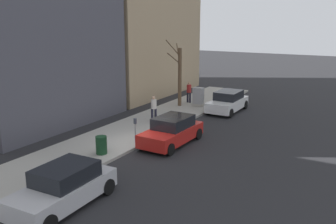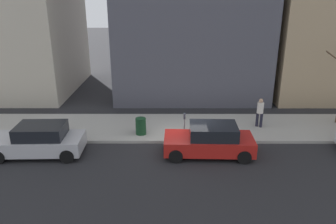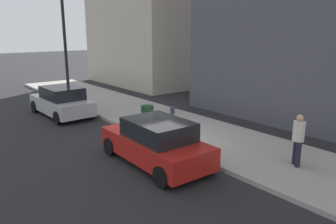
{
  "view_description": "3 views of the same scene",
  "coord_description": "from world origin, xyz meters",
  "px_view_note": "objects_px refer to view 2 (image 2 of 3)",
  "views": [
    {
      "loc": [
        -10.74,
        15.93,
        6.67
      ],
      "look_at": [
        0.05,
        -2.85,
        1.28
      ],
      "focal_mm": 40.0,
      "sensor_mm": 36.0,
      "label": 1
    },
    {
      "loc": [
        -15.28,
        0.82,
        7.3
      ],
      "look_at": [
        1.25,
        0.86,
        1.28
      ],
      "focal_mm": 35.0,
      "sensor_mm": 36.0,
      "label": 2
    },
    {
      "loc": [
        -7.22,
        -9.29,
        4.3
      ],
      "look_at": [
        1.15,
        1.15,
        0.95
      ],
      "focal_mm": 35.0,
      "sensor_mm": 36.0,
      "label": 3
    }
  ],
  "objects_px": {
    "parked_car_silver": "(39,140)",
    "pedestrian_midblock": "(260,111)",
    "parked_car_red": "(210,140)",
    "parking_meter": "(184,123)",
    "trash_bin": "(141,126)"
  },
  "relations": [
    {
      "from": "parked_car_red",
      "to": "trash_bin",
      "type": "distance_m",
      "value": 4.02
    },
    {
      "from": "parked_car_red",
      "to": "parked_car_silver",
      "type": "bearing_deg",
      "value": 91.77
    },
    {
      "from": "parked_car_red",
      "to": "parking_meter",
      "type": "relative_size",
      "value": 3.15
    },
    {
      "from": "parked_car_silver",
      "to": "parking_meter",
      "type": "xyz_separation_m",
      "value": [
        1.65,
        -6.96,
        0.24
      ]
    },
    {
      "from": "parked_car_silver",
      "to": "trash_bin",
      "type": "relative_size",
      "value": 4.72
    },
    {
      "from": "parked_car_silver",
      "to": "parking_meter",
      "type": "distance_m",
      "value": 7.15
    },
    {
      "from": "parked_car_red",
      "to": "trash_bin",
      "type": "xyz_separation_m",
      "value": [
        2.08,
        3.44,
        -0.14
      ]
    },
    {
      "from": "parked_car_red",
      "to": "pedestrian_midblock",
      "type": "distance_m",
      "value": 4.47
    },
    {
      "from": "pedestrian_midblock",
      "to": "parked_car_red",
      "type": "bearing_deg",
      "value": 83.27
    },
    {
      "from": "parked_car_silver",
      "to": "pedestrian_midblock",
      "type": "height_order",
      "value": "pedestrian_midblock"
    },
    {
      "from": "parked_car_red",
      "to": "parking_meter",
      "type": "distance_m",
      "value": 2.0
    },
    {
      "from": "parking_meter",
      "to": "pedestrian_midblock",
      "type": "xyz_separation_m",
      "value": [
        1.5,
        -4.31,
        0.11
      ]
    },
    {
      "from": "parked_car_red",
      "to": "pedestrian_midblock",
      "type": "relative_size",
      "value": 2.56
    },
    {
      "from": "parked_car_silver",
      "to": "pedestrian_midblock",
      "type": "relative_size",
      "value": 2.56
    },
    {
      "from": "parked_car_silver",
      "to": "parking_meter",
      "type": "relative_size",
      "value": 3.15
    }
  ]
}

